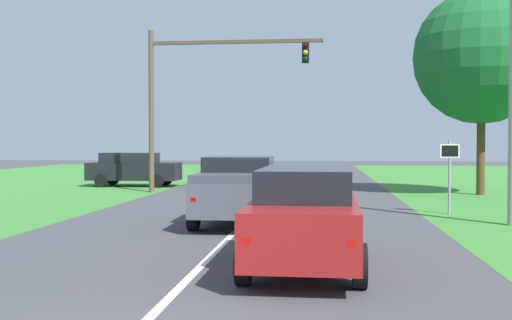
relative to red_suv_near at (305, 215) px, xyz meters
The scene contains 7 objects.
ground_plane 6.97m from the red_suv_near, 106.27° to the left, with size 120.00×120.00×0.00m, color #424244.
red_suv_near is the anchor object (origin of this frame).
pickup_truck_lead 6.15m from the red_suv_near, 109.13° to the left, with size 2.38×5.07×1.91m.
traffic_light 17.77m from the red_suv_near, 108.42° to the left, with size 8.06×0.40×7.51m.
keep_moving_sign 9.95m from the red_suv_near, 63.84° to the left, with size 0.60×0.09×2.39m.
oak_tree_right 18.81m from the red_suv_near, 66.40° to the left, with size 5.95×5.95×9.09m.
crossing_suv_far 22.29m from the red_suv_near, 115.70° to the left, with size 4.79×2.04×1.78m.
Camera 1 is at (2.27, -5.23, 2.30)m, focal length 42.91 mm.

